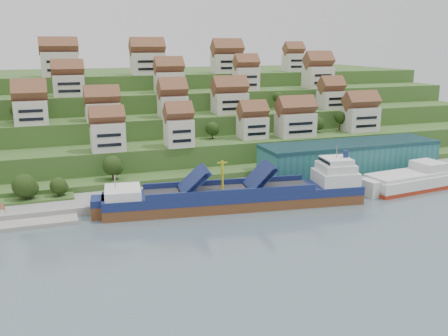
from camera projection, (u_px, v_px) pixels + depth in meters
name	position (u px, v px, depth m)	size (l,w,h in m)	color
ground	(216.00, 211.00, 133.53)	(300.00, 300.00, 0.00)	slate
quay	(262.00, 186.00, 153.46)	(180.00, 14.00, 2.20)	gray
hillside	(143.00, 118.00, 225.59)	(260.00, 128.00, 31.00)	#2D4C1E
hillside_village	(164.00, 95.00, 184.13)	(157.73, 62.82, 29.37)	beige
hillside_trees	(128.00, 125.00, 166.10)	(141.33, 62.72, 31.54)	#243C14
warehouse	(349.00, 157.00, 164.19)	(60.00, 15.00, 10.00)	#276B6C
flagpole	(264.00, 172.00, 146.87)	(1.28, 0.16, 8.00)	gray
cargo_ship	(242.00, 196.00, 136.45)	(71.87, 19.90, 15.67)	brown
second_ship	(411.00, 181.00, 153.31)	(30.78, 14.34, 8.62)	maroon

